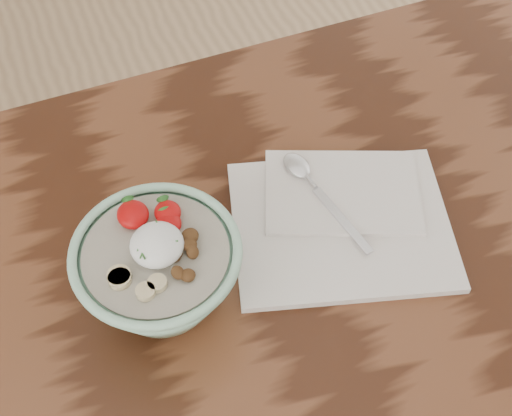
# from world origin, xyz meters

# --- Properties ---
(breakfast_bowl) EXTENTS (0.18, 0.18, 0.12)m
(breakfast_bowl) POSITION_xyz_m (0.07, 0.09, 0.81)
(breakfast_bowl) COLOR #9ED5B3
(breakfast_bowl) RESTS_ON table
(napkin) EXTENTS (0.30, 0.27, 0.02)m
(napkin) POSITION_xyz_m (0.30, 0.12, 0.76)
(napkin) COLOR white
(napkin) RESTS_ON table
(spoon) EXTENTS (0.05, 0.17, 0.01)m
(spoon) POSITION_xyz_m (0.28, 0.18, 0.77)
(spoon) COLOR silver
(spoon) RESTS_ON napkin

